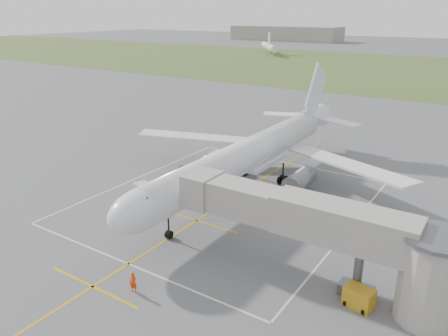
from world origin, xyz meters
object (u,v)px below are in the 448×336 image
Objects in this scene: airliner at (249,155)px; baggage_cart at (144,191)px; ramp_worker_wing at (210,165)px; gpu_unit at (359,298)px; ramp_worker_nose at (133,282)px; jet_bridge at (332,233)px.

baggage_cart is at bearing -132.14° from airliner.
airliner is at bearing 68.47° from baggage_cart.
airliner is 8.49m from ramp_worker_wing.
gpu_unit is 1.36× the size of ramp_worker_nose.
jet_bridge is 13.74× the size of ramp_worker_nose.
gpu_unit is 17.27m from ramp_worker_nose.
ramp_worker_nose is at bearing -142.03° from gpu_unit.
jet_bridge is at bearing 167.39° from gpu_unit.
ramp_worker_nose reaches higher than gpu_unit.
airliner is 20.13× the size of gpu_unit.
gpu_unit is at bearing 8.67° from ramp_worker_nose.
jet_bridge is 12.77× the size of ramp_worker_wing.
ramp_worker_nose is at bearing -28.85° from baggage_cart.
ramp_worker_wing reaches higher than ramp_worker_nose.
baggage_cart is 11.86m from ramp_worker_wing.
airliner is 15.89× the size of baggage_cart.
gpu_unit is 31.48m from ramp_worker_wing.
ramp_worker_wing reaches higher than baggage_cart.
ramp_worker_wing reaches higher than gpu_unit.
ramp_worker_nose is 0.93× the size of ramp_worker_wing.
gpu_unit is at bearing 8.26° from baggage_cart.
baggage_cart is 1.61× the size of ramp_worker_wing.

